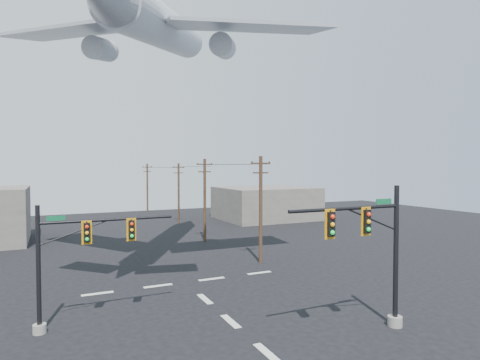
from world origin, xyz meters
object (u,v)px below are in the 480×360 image
utility_pole_c (179,192)px  airliner (162,29)px  utility_pole_d (147,187)px  signal_mast_near (376,254)px  utility_pole_a (261,207)px  utility_pole_b (205,198)px  signal_mast_far (71,261)px

utility_pole_c → airliner: (-8.64, -24.66, 14.71)m
utility_pole_c → utility_pole_d: 16.68m
signal_mast_near → utility_pole_a: bearing=84.0°
utility_pole_b → utility_pole_d: 31.37m
signal_mast_near → utility_pole_a: size_ratio=0.80×
utility_pole_d → signal_mast_near: bearing=-85.6°
utility_pole_c → airliner: airliner is taller
utility_pole_b → utility_pole_d: (0.43, 31.37, -0.20)m
signal_mast_far → utility_pole_d: 53.20m
utility_pole_b → utility_pole_d: utility_pole_b is taller
utility_pole_c → utility_pole_b: bearing=-93.4°
utility_pole_c → airliner: 29.98m
utility_pole_d → utility_pole_c: bearing=-81.3°
signal_mast_far → utility_pole_b: utility_pole_b is taller
utility_pole_a → utility_pole_b: size_ratio=1.01×
utility_pole_b → signal_mast_near: bearing=-90.8°
signal_mast_near → utility_pole_c: size_ratio=0.84×
signal_mast_far → utility_pole_c: (15.88, 34.40, 1.09)m
signal_mast_near → utility_pole_c: bearing=87.2°
signal_mast_near → airliner: 23.60m
signal_mast_near → utility_pole_c: utility_pole_c is taller
signal_mast_far → airliner: airliner is taller
signal_mast_far → utility_pole_b: size_ratio=0.77×
utility_pole_b → utility_pole_d: bearing=89.8°
utility_pole_c → airliner: bearing=-107.4°
signal_mast_near → airliner: (-6.61, 16.66, 15.35)m
signal_mast_near → airliner: size_ratio=0.28×
signal_mast_near → utility_pole_b: 26.62m
utility_pole_a → signal_mast_near: bearing=-93.4°
signal_mast_near → utility_pole_c: 41.38m
signal_mast_near → utility_pole_d: size_ratio=0.84×
utility_pole_a → utility_pole_c: size_ratio=1.05×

